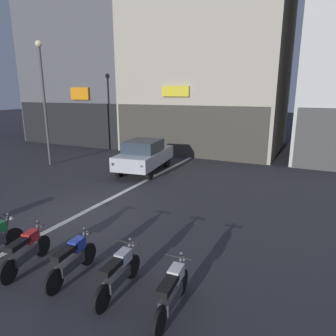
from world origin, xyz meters
TOP-DOWN VIEW (x-y plane):
  - ground_plane at (0.00, 0.00)m, footprint 120.00×120.00m
  - lane_centre_line at (0.00, 6.00)m, footprint 0.20×18.00m
  - building_corner_left at (-10.16, 14.38)m, footprint 9.81×8.50m
  - building_mid_block at (-0.37, 14.38)m, footprint 10.26×8.79m
  - car_silver_crossing_near at (-0.85, 5.78)m, footprint 2.30×4.30m
  - street_lamp at (-6.45, 4.84)m, footprint 0.36×0.36m
  - motorcycle_red_row_left_mid at (1.10, -2.94)m, footprint 0.56×1.65m
  - motorcycle_blue_row_centre at (2.30, -2.76)m, footprint 0.55×1.67m
  - motorcycle_silver_row_right_mid at (3.51, -2.75)m, footprint 0.55×1.67m
  - motorcycle_white_row_rightmost at (4.71, -2.80)m, footprint 0.55×1.67m

SIDE VIEW (x-z plane):
  - ground_plane at x=0.00m, z-range 0.00..0.00m
  - lane_centre_line at x=0.00m, z-range 0.00..0.01m
  - motorcycle_red_row_left_mid at x=1.10m, z-range -0.03..0.95m
  - motorcycle_blue_row_centre at x=2.30m, z-range -0.03..0.95m
  - motorcycle_silver_row_right_mid at x=3.51m, z-range -0.03..0.95m
  - motorcycle_white_row_rightmost at x=4.71m, z-range -0.03..0.95m
  - car_silver_crossing_near at x=-0.85m, z-range 0.07..1.71m
  - street_lamp at x=-6.45m, z-range 0.73..7.29m
  - building_corner_left at x=-10.16m, z-range -0.02..17.16m
  - building_mid_block at x=-0.37m, z-range -0.02..17.37m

